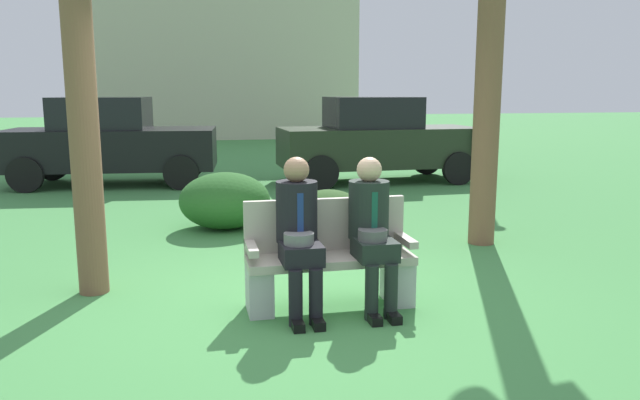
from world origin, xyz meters
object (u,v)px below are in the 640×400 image
object	(u,v)px
street_lamp	(481,62)
building_backdrop	(214,0)
park_bench	(329,260)
parked_car_far	(377,140)
parked_car_near	(110,142)
seated_man_right	(372,226)
shrub_near_bench	(225,201)
seated_man_left	(299,228)
shrub_mid_lawn	(329,211)

from	to	relation	value
street_lamp	building_backdrop	size ratio (longest dim) A/B	0.35
park_bench	parked_car_far	size ratio (longest dim) A/B	0.35
parked_car_near	building_backdrop	size ratio (longest dim) A/B	0.37
seated_man_right	parked_car_near	size ratio (longest dim) A/B	0.31
park_bench	street_lamp	xyz separation A→B (m)	(4.31, 5.98, 1.93)
shrub_near_bench	street_lamp	size ratio (longest dim) A/B	0.31
seated_man_left	seated_man_right	distance (m)	0.61
seated_man_left	street_lamp	world-z (taller)	street_lamp
seated_man_right	shrub_near_bench	world-z (taller)	seated_man_right
seated_man_left	street_lamp	bearing A→B (deg)	53.10
seated_man_left	seated_man_right	size ratio (longest dim) A/B	1.01
parked_car_near	parked_car_far	world-z (taller)	same
seated_man_left	street_lamp	distance (m)	7.81
building_backdrop	street_lamp	bearing A→B (deg)	-74.84
shrub_near_bench	shrub_mid_lawn	xyz separation A→B (m)	(1.29, -0.52, -0.10)
shrub_mid_lawn	parked_car_far	bearing A→B (deg)	64.85
seated_man_right	shrub_mid_lawn	distance (m)	2.84
shrub_near_bench	street_lamp	bearing A→B (deg)	29.29
seated_man_right	parked_car_near	world-z (taller)	parked_car_near
parked_car_far	shrub_mid_lawn	bearing A→B (deg)	-115.15
parked_car_near	building_backdrop	xyz separation A→B (m)	(2.73, 13.83, 4.58)
park_bench	seated_man_left	world-z (taller)	seated_man_left
park_bench	seated_man_right	xyz separation A→B (m)	(0.33, -0.13, 0.31)
shrub_mid_lawn	seated_man_left	bearing A→B (deg)	-107.73
parked_car_far	street_lamp	bearing A→B (deg)	-26.02
parked_car_far	building_backdrop	xyz separation A→B (m)	(-2.42, 14.50, 4.58)
parked_car_far	building_backdrop	world-z (taller)	building_backdrop
shrub_near_bench	building_backdrop	world-z (taller)	building_backdrop
park_bench	shrub_mid_lawn	size ratio (longest dim) A/B	1.57
shrub_near_bench	park_bench	bearing A→B (deg)	-78.07
seated_man_left	parked_car_far	size ratio (longest dim) A/B	0.33
parked_car_far	street_lamp	world-z (taller)	street_lamp
parked_car_near	parked_car_far	xyz separation A→B (m)	(5.15, -0.67, 0.00)
seated_man_left	street_lamp	size ratio (longest dim) A/B	0.33
shrub_near_bench	building_backdrop	xyz separation A→B (m)	(0.82, 18.14, 5.05)
street_lamp	park_bench	bearing A→B (deg)	-125.76
parked_car_far	parked_car_near	bearing A→B (deg)	172.60
parked_car_far	seated_man_right	bearing A→B (deg)	-107.81
seated_man_right	parked_car_far	distance (m)	7.31
parked_car_near	street_lamp	size ratio (longest dim) A/B	1.05
seated_man_right	building_backdrop	world-z (taller)	building_backdrop
seated_man_right	building_backdrop	bearing A→B (deg)	90.50
seated_man_left	shrub_near_bench	xyz separation A→B (m)	(-0.39, 3.31, -0.34)
seated_man_right	street_lamp	bearing A→B (deg)	56.96
seated_man_left	seated_man_right	bearing A→B (deg)	-0.16
shrub_near_bench	street_lamp	world-z (taller)	street_lamp
shrub_mid_lawn	building_backdrop	xyz separation A→B (m)	(-0.46, 18.66, 5.14)
shrub_mid_lawn	parked_car_far	xyz separation A→B (m)	(1.96, 4.17, 0.56)
building_backdrop	parked_car_near	bearing A→B (deg)	-101.16
shrub_mid_lawn	building_backdrop	distance (m)	19.36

